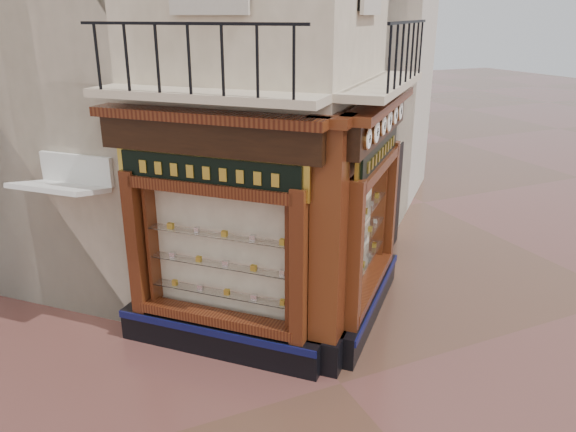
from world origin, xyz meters
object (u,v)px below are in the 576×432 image
corner_pilaster (328,253)px  clock_a (367,139)px  clock_d (388,120)px  clock_b (375,132)px  clock_e (394,115)px  awning (79,330)px  clock_c (383,126)px  clock_f (400,111)px  signboard_left (208,172)px  signboard_right (378,153)px

corner_pilaster → clock_a: bearing=-50.8°
corner_pilaster → clock_d: size_ratio=9.79×
clock_a → clock_b: 0.52m
clock_e → clock_a: bearing=180.0°
clock_e → awning: bearing=121.2°
corner_pilaster → clock_c: bearing=-17.0°
clock_f → awning: (-5.82, 0.98, -3.62)m
clock_f → signboard_left: clock_f is taller
clock_f → awning: bearing=125.4°
clock_e → clock_f: bearing=0.0°
signboard_right → corner_pilaster: bearing=169.8°
awning → signboard_right: size_ratio=0.68×
clock_c → clock_d: 0.47m
clock_e → signboard_left: bearing=141.4°
clock_a → signboard_right: bearing=4.5°
clock_d → clock_f: clock_d is taller
clock_b → signboard_right: bearing=7.2°
clock_d → awning: bearing=116.2°
corner_pilaster → awning: (-3.45, 2.75, -1.95)m
clock_c → signboard_left: (-2.75, 0.33, -0.52)m
clock_b → clock_f: size_ratio=1.03×
clock_c → clock_e: clock_e is taller
clock_b → signboard_left: (-2.38, 0.70, -0.52)m
clock_f → clock_c: bearing=-180.0°
clock_a → clock_f: 2.57m
corner_pilaster → awning: bearing=96.5°
signboard_right → awning: bearing=115.6°
clock_a → clock_f: bearing=0.0°
clock_b → awning: size_ratio=0.26×
clock_d → signboard_right: clock_d is taller
clock_e → clock_f: 0.51m
clock_b → clock_f: clock_b is taller
clock_b → signboard_right: 1.03m
clock_a → clock_c: (0.74, 0.74, 0.00)m
awning → signboard_right: signboard_right is taller
clock_d → signboard_right: size_ratio=0.20×
corner_pilaster → clock_b: 1.93m
clock_e → signboard_left: clock_e is taller
clock_e → awning: (-5.46, 1.34, -3.62)m
clock_b → clock_d: bearing=0.0°
awning → signboard_left: 4.07m
corner_pilaster → clock_b: (0.92, 0.31, 1.67)m
corner_pilaster → signboard_left: 2.12m
clock_a → clock_d: 1.52m
corner_pilaster → clock_f: 3.39m
corner_pilaster → clock_b: size_ratio=10.70×
signboard_right → clock_b: bearing=-172.8°
corner_pilaster → clock_f: size_ratio=11.03×
clock_d → signboard_left: size_ratio=0.18×
corner_pilaster → signboard_right: bearing=-10.2°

